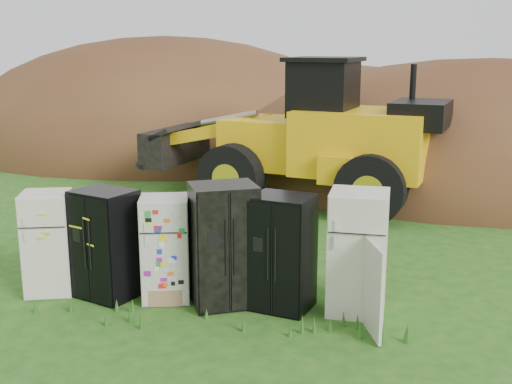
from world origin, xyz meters
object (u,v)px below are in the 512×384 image
Objects in this scene: fridge_open_door at (358,252)px; wheel_loader at (288,131)px; fridge_leftmost at (48,243)px; fridge_black_side at (106,244)px; fridge_black_right at (282,252)px; fridge_dark_mid at (224,245)px; fridge_sticker at (165,249)px.

fridge_open_door is 7.11m from wheel_loader.
fridge_open_door is (4.98, -0.04, 0.10)m from fridge_leftmost.
fridge_black_side is at bearing -176.18° from fridge_open_door.
fridge_black_right is at bearing -16.13° from fridge_leftmost.
fridge_black_side is at bearing -93.27° from wheel_loader.
wheel_loader reaches higher than fridge_dark_mid.
fridge_leftmost is 2.93m from fridge_dark_mid.
fridge_sticker is (1.97, 0.02, -0.00)m from fridge_leftmost.
fridge_sticker is 0.22× the size of wheel_loader.
fridge_open_door reaches higher than fridge_sticker.
fridge_open_door reaches higher than fridge_leftmost.
fridge_black_side is 0.92× the size of fridge_dark_mid.
fridge_dark_mid is at bearing -164.94° from fridge_black_right.
fridge_black_side is 0.97m from fridge_sticker.
fridge_black_side is (1.00, -0.02, 0.04)m from fridge_leftmost.
wheel_loader is at bearing 66.48° from fridge_sticker.
fridge_dark_mid is at bearing -77.64° from wheel_loader.
fridge_black_side is at bearing 169.01° from fridge_sticker.
fridge_open_door is at bearing -15.73° from fridge_leftmost.
fridge_dark_mid reaches higher than fridge_leftmost.
fridge_black_right is at bearing -15.40° from fridge_sticker.
fridge_black_right is (0.91, -0.02, -0.07)m from fridge_dark_mid.
wheel_loader reaches higher than fridge_leftmost.
fridge_black_side is 3.98m from fridge_open_door.
wheel_loader reaches higher than fridge_black_right.
fridge_dark_mid is at bearing -175.94° from fridge_open_door.
fridge_dark_mid is at bearing -16.43° from fridge_sticker.
wheel_loader is (-0.64, 6.84, 0.95)m from fridge_black_right.
fridge_leftmost is 1.00× the size of fridge_sticker.
fridge_open_door is at bearing 17.03° from fridge_black_right.
fridge_sticker is 0.94× the size of fridge_black_right.
fridge_leftmost is at bearing -158.38° from fridge_black_side.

